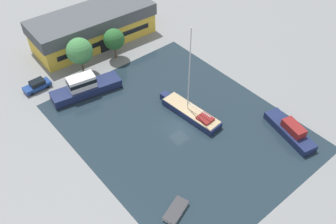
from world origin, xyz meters
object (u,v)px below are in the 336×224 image
at_px(warehouse_building, 93,27).
at_px(small_dinghy, 176,211).
at_px(quay_tree_near_building, 114,39).
at_px(quay_tree_by_water, 80,51).
at_px(cabin_boat, 290,130).
at_px(motor_cruiser, 85,87).
at_px(sailboat_moored, 190,112).
at_px(parked_car, 37,85).

xyz_separation_m(warehouse_building, small_dinghy, (-12.94, -38.94, -2.77)).
relative_size(quay_tree_near_building, quay_tree_by_water, 0.87).
xyz_separation_m(warehouse_building, cabin_boat, (8.29, -39.89, -2.24)).
distance_m(quay_tree_near_building, cabin_boat, 33.70).
bearing_deg(warehouse_building, small_dinghy, -105.63).
bearing_deg(motor_cruiser, warehouse_building, -27.53).
xyz_separation_m(sailboat_moored, cabin_boat, (8.35, -12.38, 0.15)).
bearing_deg(cabin_boat, motor_cruiser, 136.55).
relative_size(quay_tree_near_building, small_dinghy, 1.43).
bearing_deg(small_dinghy, cabin_boat, 68.17).
bearing_deg(sailboat_moored, quay_tree_by_water, 104.24).
xyz_separation_m(warehouse_building, motor_cruiser, (-9.65, -12.61, -1.82)).
bearing_deg(cabin_boat, quay_tree_by_water, 128.57).
height_order(parked_car, cabin_boat, cabin_boat).
height_order(warehouse_building, quay_tree_by_water, quay_tree_by_water).
xyz_separation_m(small_dinghy, cabin_boat, (21.23, -0.95, 0.53)).
relative_size(warehouse_building, parked_car, 5.26).
bearing_deg(cabin_boat, warehouse_building, 114.96).
distance_m(quay_tree_by_water, sailboat_moored, 21.54).
height_order(warehouse_building, small_dinghy, warehouse_building).
xyz_separation_m(quay_tree_by_water, parked_car, (-8.15, 0.98, -3.66)).
distance_m(quay_tree_near_building, sailboat_moored, 20.36).
bearing_deg(small_dinghy, sailboat_moored, 112.31).
bearing_deg(small_dinghy, quay_tree_near_building, 138.62).
bearing_deg(quay_tree_by_water, sailboat_moored, -70.72).
height_order(sailboat_moored, cabin_boat, sailboat_moored).
bearing_deg(quay_tree_near_building, warehouse_building, 88.94).
relative_size(warehouse_building, quay_tree_by_water, 3.53).
bearing_deg(cabin_boat, parked_car, 138.37).
xyz_separation_m(quay_tree_near_building, motor_cruiser, (-9.51, -5.20, -2.67)).
distance_m(warehouse_building, small_dinghy, 41.13).
height_order(quay_tree_near_building, quay_tree_by_water, quay_tree_by_water).
distance_m(warehouse_building, parked_car, 16.70).
height_order(warehouse_building, sailboat_moored, sailboat_moored).
bearing_deg(sailboat_moored, small_dinghy, -143.45).
xyz_separation_m(motor_cruiser, small_dinghy, (-3.29, -26.33, -0.95)).
bearing_deg(cabin_boat, quay_tree_near_building, 117.76).
height_order(quay_tree_by_water, small_dinghy, quay_tree_by_water).
height_order(parked_car, small_dinghy, parked_car).
bearing_deg(cabin_boat, small_dinghy, -169.34).
distance_m(warehouse_building, motor_cruiser, 15.98).
relative_size(warehouse_building, motor_cruiser, 2.00).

